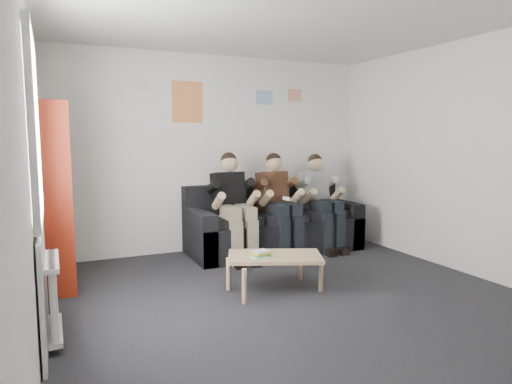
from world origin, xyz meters
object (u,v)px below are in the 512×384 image
Objects in this scene: sofa at (273,227)px; coffee_table at (275,259)px; bookshelf at (57,196)px; person_middle at (280,204)px; person_right at (321,201)px; person_left at (234,206)px.

sofa is 1.71m from coffee_table.
bookshelf is (-2.75, -0.46, 0.64)m from sofa.
person_middle reaches higher than coffee_table.
person_right reaches higher than coffee_table.
person_right reaches higher than sofa.
coffee_table is 0.70× the size of person_middle.
coffee_table is 0.71× the size of person_right.
person_middle is (0.00, -0.21, 0.36)m from sofa.
person_left is (2.09, 0.25, -0.27)m from bookshelf.
person_left is at bearing 174.59° from person_middle.
person_left reaches higher than sofa.
bookshelf is 1.44× the size of person_right.
coffee_table is 1.57m from person_middle.
person_middle is (0.66, 0.00, -0.01)m from person_left.
sofa is 1.76× the size of person_right.
bookshelf is 2.37m from coffee_table.
person_middle is (0.74, 1.34, 0.35)m from coffee_table.
person_right is (1.40, 1.34, 0.34)m from coffee_table.
person_middle reaches higher than sofa.
person_left is (-0.66, -0.21, 0.37)m from sofa.
person_right is at bearing -2.46° from person_left.
sofa is 0.78m from person_left.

